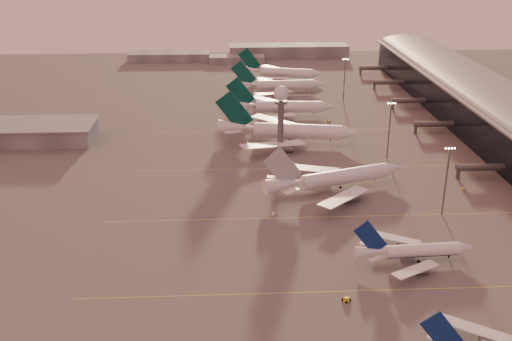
{
  "coord_description": "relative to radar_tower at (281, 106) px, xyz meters",
  "views": [
    {
      "loc": [
        -18.25,
        -126.44,
        91.15
      ],
      "look_at": [
        -8.02,
        74.17,
        9.78
      ],
      "focal_mm": 42.0,
      "sensor_mm": 36.0,
      "label": 1
    }
  ],
  "objects": [
    {
      "name": "gsv_truck_b",
      "position": [
        42.3,
        -87.95,
        -19.95
      ],
      "size": [
        4.96,
        2.08,
        1.96
      ],
      "color": "white",
      "rests_on": "ground"
    },
    {
      "name": "distant_horizon",
      "position": [
        -2.38,
        205.14,
        -17.06
      ],
      "size": [
        165.0,
        37.5,
        9.0
      ],
      "color": "slate",
      "rests_on": "ground"
    },
    {
      "name": "greentail_a",
      "position": [
        4.61,
        11.72,
        -16.76
      ],
      "size": [
        64.86,
        51.98,
        23.7
      ],
      "color": "white",
      "rests_on": "ground"
    },
    {
      "name": "gsv_tug_mid",
      "position": [
        7.31,
        -114.75,
        -20.36
      ],
      "size": [
        4.26,
        4.65,
        1.14
      ],
      "color": "yellow",
      "rests_on": "ground"
    },
    {
      "name": "ground",
      "position": [
        -5.0,
        -120.0,
        -20.95
      ],
      "size": [
        700.0,
        700.0,
        0.0
      ],
      "primitive_type": "plane",
      "color": "#5E5B5B",
      "rests_on": "ground"
    },
    {
      "name": "gsv_truck_c",
      "position": [
        -7.56,
        -62.78,
        -19.89
      ],
      "size": [
        5.46,
        3.45,
        2.07
      ],
      "color": "white",
      "rests_on": "ground"
    },
    {
      "name": "radar_tower",
      "position": [
        0.0,
        0.0,
        0.0
      ],
      "size": [
        6.4,
        6.4,
        31.1
      ],
      "color": "#525459",
      "rests_on": "ground"
    },
    {
      "name": "narrowbody_mid",
      "position": [
        30.95,
        -95.35,
        -18.05
      ],
      "size": [
        36.62,
        29.18,
        14.3
      ],
      "color": "white",
      "rests_on": "ground"
    },
    {
      "name": "mast_d",
      "position": [
        43.0,
        80.0,
        -7.21
      ],
      "size": [
        3.6,
        0.56,
        25.0
      ],
      "color": "#525459",
      "rests_on": "ground"
    },
    {
      "name": "hangar",
      "position": [
        -125.0,
        20.0,
        -16.63
      ],
      "size": [
        82.0,
        27.0,
        8.5
      ],
      "color": "slate",
      "rests_on": "ground"
    },
    {
      "name": "greentail_d",
      "position": [
        12.4,
        134.93,
        -17.41
      ],
      "size": [
        54.19,
        43.25,
        20.03
      ],
      "color": "white",
      "rests_on": "ground"
    },
    {
      "name": "mast_b",
      "position": [
        50.0,
        -65.0,
        -7.21
      ],
      "size": [
        3.6,
        0.56,
        25.0
      ],
      "color": "#525459",
      "rests_on": "ground"
    },
    {
      "name": "greentail_b",
      "position": [
        5.62,
        54.2,
        -17.3
      ],
      "size": [
        56.94,
        45.88,
        20.67
      ],
      "color": "white",
      "rests_on": "ground"
    },
    {
      "name": "taxiway_markings",
      "position": [
        25.0,
        -64.0,
        -20.94
      ],
      "size": [
        180.0,
        185.25,
        0.02
      ],
      "color": "#D9D24C",
      "rests_on": "ground"
    },
    {
      "name": "greentail_c",
      "position": [
        8.24,
        100.77,
        -17.37
      ],
      "size": [
        55.85,
        45.05,
        20.28
      ],
      "color": "white",
      "rests_on": "ground"
    },
    {
      "name": "gsv_truck_d",
      "position": [
        -13.85,
        10.51,
        -19.84
      ],
      "size": [
        2.4,
        5.53,
        2.17
      ],
      "color": "white",
      "rests_on": "ground"
    },
    {
      "name": "mast_c",
      "position": [
        45.0,
        -10.0,
        -7.21
      ],
      "size": [
        3.6,
        0.56,
        25.0
      ],
      "color": "#525459",
      "rests_on": "ground"
    },
    {
      "name": "gsv_tug_far",
      "position": [
        4.25,
        -16.21,
        -20.45
      ],
      "size": [
        3.82,
        3.87,
        0.97
      ],
      "color": "white",
      "rests_on": "ground"
    },
    {
      "name": "gsv_tug_hangar",
      "position": [
        28.53,
        41.52,
        -20.41
      ],
      "size": [
        3.78,
        2.4,
        1.05
      ],
      "color": "yellow",
      "rests_on": "ground"
    },
    {
      "name": "gsv_catering_b",
      "position": [
        65.05,
        -45.38,
        -19.11
      ],
      "size": [
        4.86,
        3.13,
        3.69
      ],
      "color": "yellow",
      "rests_on": "ground"
    },
    {
      "name": "widebody_white",
      "position": [
        17.23,
        -42.46,
        -17.43
      ],
      "size": [
        55.6,
        43.84,
        20.29
      ],
      "color": "white",
      "rests_on": "ground"
    }
  ]
}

